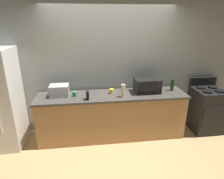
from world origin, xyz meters
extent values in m
plane|color=tan|center=(0.00, 0.00, 0.00)|extent=(8.00, 8.00, 0.00)
cube|color=#9EA399|center=(0.00, 0.81, 1.35)|extent=(6.40, 0.10, 2.70)
cube|color=#B27F4C|center=(0.00, 0.40, 0.43)|extent=(2.80, 0.60, 0.86)
cube|color=#47423D|center=(0.00, 0.40, 0.88)|extent=(2.84, 0.64, 0.04)
cube|color=black|center=(2.00, 0.40, 0.45)|extent=(0.60, 0.60, 0.90)
cube|color=black|center=(2.00, 0.10, 0.45)|extent=(0.55, 0.02, 0.48)
cube|color=black|center=(2.00, 0.68, 0.99)|extent=(0.60, 0.04, 0.18)
cylinder|color=black|center=(1.87, 0.28, 0.91)|extent=(0.18, 0.18, 0.02)
cylinder|color=black|center=(2.13, 0.28, 0.91)|extent=(0.18, 0.18, 0.02)
cylinder|color=black|center=(1.87, 0.52, 0.91)|extent=(0.18, 0.18, 0.02)
cylinder|color=black|center=(2.13, 0.52, 0.91)|extent=(0.18, 0.18, 0.02)
cube|color=black|center=(0.69, 0.45, 1.04)|extent=(0.48, 0.34, 0.27)
cube|color=black|center=(0.65, 0.28, 1.04)|extent=(0.34, 0.01, 0.21)
cube|color=#B7BABF|center=(-0.97, 0.46, 1.01)|extent=(0.34, 0.26, 0.21)
cube|color=black|center=(-0.46, 0.22, 0.98)|extent=(0.05, 0.11, 0.15)
cylinder|color=beige|center=(0.18, 0.25, 1.02)|extent=(0.07, 0.07, 0.24)
cylinder|color=#1E3F19|center=(1.21, 0.47, 1.02)|extent=(0.06, 0.06, 0.24)
cylinder|color=#2D8C47|center=(-0.70, 0.41, 0.94)|extent=(0.08, 0.08, 0.09)
cylinder|color=yellow|center=(0.00, 0.46, 0.94)|extent=(0.09, 0.09, 0.09)
camera|label=1|loc=(-0.44, -2.99, 2.25)|focal=31.14mm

